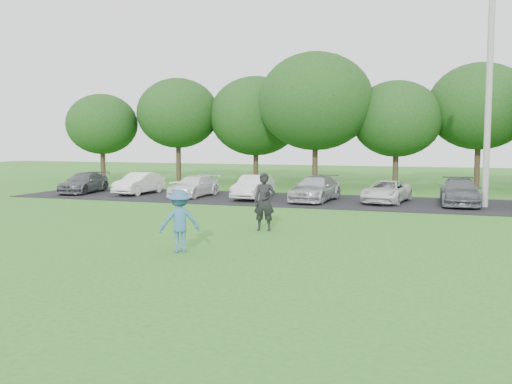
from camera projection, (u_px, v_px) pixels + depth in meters
ground at (217, 249)px, 16.17m from camera, size 100.00×100.00×0.00m
parking_lot at (316, 201)px, 28.44m from camera, size 32.00×6.50×0.03m
utility_pole at (488, 105)px, 25.32m from camera, size 0.28×0.28×9.19m
frisbee_player at (180, 221)px, 15.62m from camera, size 1.28×1.13×1.97m
camera_bystander at (264, 202)px, 19.25m from camera, size 0.78×0.57×1.97m
parked_cars at (310, 189)px, 28.39m from camera, size 28.50×4.84×1.22m
tree_row at (373, 110)px, 36.72m from camera, size 42.39×9.85×8.64m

